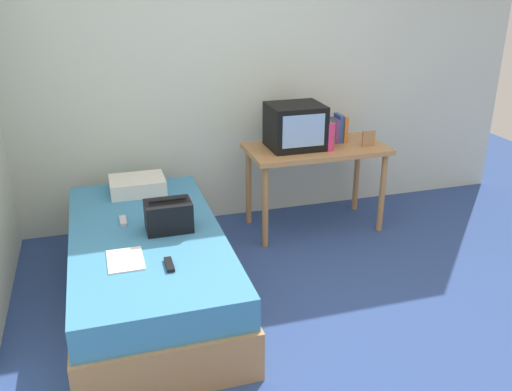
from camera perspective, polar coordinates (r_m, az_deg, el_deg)
ground_plane at (r=3.54m, az=7.82°, el=-14.20°), size 8.00×8.00×0.00m
wall_back at (r=4.79m, az=-1.36°, el=12.81°), size 5.20×0.10×2.60m
bed at (r=3.78m, az=-11.06°, el=-7.29°), size 1.00×2.00×0.51m
desk at (r=4.65m, az=6.22°, el=3.99°), size 1.16×0.60×0.73m
tv at (r=4.53m, az=4.09°, el=7.20°), size 0.44×0.39×0.36m
water_bottle at (r=4.50m, az=7.67°, el=6.07°), size 0.08×0.08×0.23m
book_row at (r=4.75m, az=8.26°, el=6.82°), size 0.17×0.17×0.24m
picture_frame at (r=4.67m, az=11.60°, el=5.81°), size 0.11×0.02×0.13m
pillow at (r=4.31m, az=-12.21°, el=1.06°), size 0.41×0.32×0.12m
handbag at (r=3.63m, az=-9.08°, el=-2.10°), size 0.30×0.20×0.23m
magazine at (r=3.34m, az=-13.42°, el=-6.52°), size 0.21×0.29×0.01m
remote_dark at (r=3.23m, az=-9.00°, el=-7.10°), size 0.04×0.16×0.02m
remote_silver at (r=3.83m, az=-13.64°, el=-2.57°), size 0.04×0.14×0.02m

